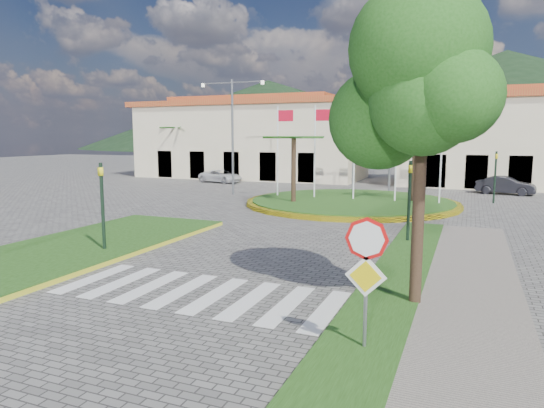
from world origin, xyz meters
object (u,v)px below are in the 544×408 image
at_px(white_van, 221,176).
at_px(car_dark_a, 328,175).
at_px(deciduous_tree, 424,88).
at_px(car_dark_b, 505,185).
at_px(stop_sign, 366,263).
at_px(roundabout_island, 351,202).

relative_size(white_van, car_dark_a, 1.16).
relative_size(deciduous_tree, car_dark_a, 1.94).
height_order(white_van, car_dark_a, car_dark_a).
bearing_deg(car_dark_b, stop_sign, -178.39).
height_order(deciduous_tree, car_dark_a, deciduous_tree).
bearing_deg(deciduous_tree, white_van, 126.35).
height_order(stop_sign, car_dark_a, stop_sign).
distance_m(roundabout_island, car_dark_b, 12.97).
distance_m(white_van, car_dark_b, 23.07).
xyz_separation_m(white_van, car_dark_b, (23.07, -0.28, 0.08)).
bearing_deg(stop_sign, car_dark_b, 82.17).
distance_m(stop_sign, deciduous_tree, 4.59).
xyz_separation_m(roundabout_island, deciduous_tree, (5.50, -17.00, 5.01)).
relative_size(stop_sign, white_van, 0.65).
bearing_deg(deciduous_tree, roundabout_island, 107.91).
bearing_deg(roundabout_island, stop_sign, -76.27).
distance_m(stop_sign, car_dark_b, 29.72).
relative_size(roundabout_island, deciduous_tree, 1.87).
relative_size(stop_sign, car_dark_a, 0.76).
bearing_deg(car_dark_a, stop_sign, -152.34).
bearing_deg(white_van, deciduous_tree, -132.11).
distance_m(roundabout_island, car_dark_a, 14.88).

